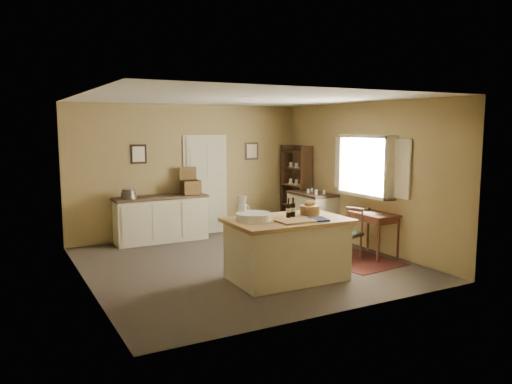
% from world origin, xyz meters
% --- Properties ---
extents(ground, '(5.00, 5.00, 0.00)m').
position_xyz_m(ground, '(0.00, 0.00, 0.00)').
color(ground, '#51463E').
rests_on(ground, ground).
extents(wall_back, '(5.00, 0.10, 2.70)m').
position_xyz_m(wall_back, '(0.00, 2.50, 1.35)').
color(wall_back, olive).
rests_on(wall_back, ground).
extents(wall_front, '(5.00, 0.10, 2.70)m').
position_xyz_m(wall_front, '(0.00, -2.50, 1.35)').
color(wall_front, olive).
rests_on(wall_front, ground).
extents(wall_left, '(0.10, 5.00, 2.70)m').
position_xyz_m(wall_left, '(-2.50, 0.00, 1.35)').
color(wall_left, olive).
rests_on(wall_left, ground).
extents(wall_right, '(0.10, 5.00, 2.70)m').
position_xyz_m(wall_right, '(2.50, 0.00, 1.35)').
color(wall_right, olive).
rests_on(wall_right, ground).
extents(ceiling, '(5.00, 5.00, 0.00)m').
position_xyz_m(ceiling, '(0.00, 0.00, 2.70)').
color(ceiling, silver).
rests_on(ceiling, wall_back).
extents(door, '(0.97, 0.06, 2.11)m').
position_xyz_m(door, '(0.35, 2.47, 1.05)').
color(door, '#A9AA8E').
rests_on(door, ground).
extents(framed_prints, '(2.82, 0.02, 0.38)m').
position_xyz_m(framed_prints, '(0.20, 2.48, 1.72)').
color(framed_prints, black).
rests_on(framed_prints, ground).
extents(window, '(0.25, 1.99, 1.12)m').
position_xyz_m(window, '(2.42, -0.20, 1.55)').
color(window, beige).
rests_on(window, ground).
extents(work_island, '(1.76, 1.17, 1.20)m').
position_xyz_m(work_island, '(0.17, -1.04, 0.48)').
color(work_island, beige).
rests_on(work_island, ground).
extents(sideboard, '(1.83, 0.52, 1.18)m').
position_xyz_m(sideboard, '(-0.70, 2.20, 0.48)').
color(sideboard, beige).
rests_on(sideboard, ground).
extents(rug, '(1.23, 1.69, 0.01)m').
position_xyz_m(rug, '(1.75, -0.64, 0.00)').
color(rug, '#4C1F19').
rests_on(rug, ground).
extents(writing_desk, '(0.52, 0.84, 0.82)m').
position_xyz_m(writing_desk, '(2.20, -0.64, 0.67)').
color(writing_desk, '#3A1B11').
rests_on(writing_desk, ground).
extents(desk_chair, '(0.49, 0.49, 0.85)m').
position_xyz_m(desk_chair, '(1.71, -0.56, 0.42)').
color(desk_chair, '#311F13').
rests_on(desk_chair, ground).
extents(right_cabinet, '(0.60, 1.08, 0.99)m').
position_xyz_m(right_cabinet, '(2.20, 1.22, 0.46)').
color(right_cabinet, beige).
rests_on(right_cabinet, ground).
extents(shelving_unit, '(0.31, 0.83, 1.84)m').
position_xyz_m(shelving_unit, '(2.35, 2.00, 0.92)').
color(shelving_unit, '#311F13').
rests_on(shelving_unit, ground).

